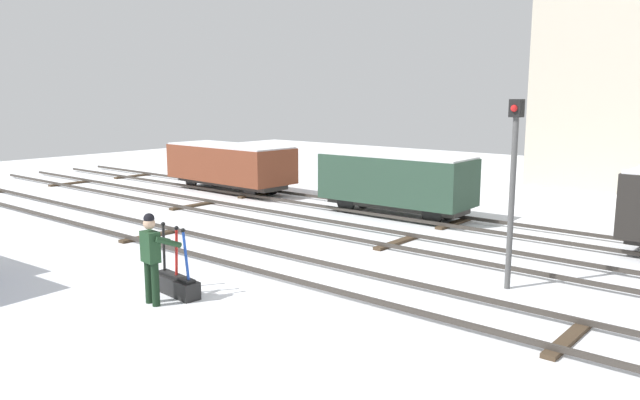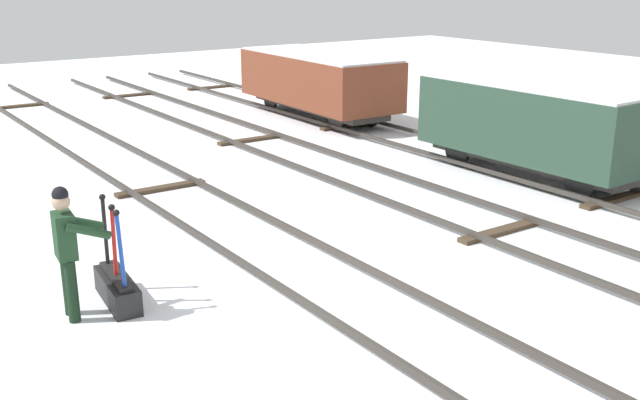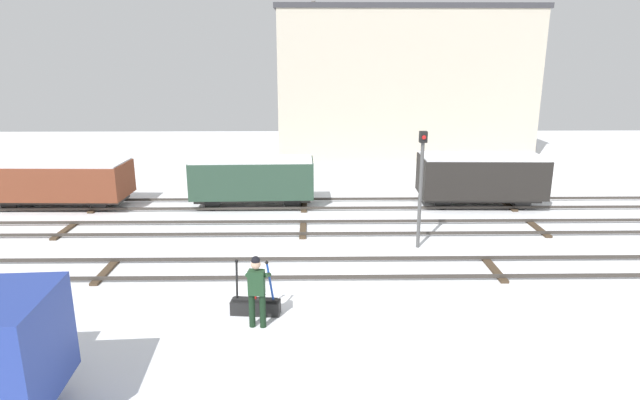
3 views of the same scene
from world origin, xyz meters
name	(u,v)px [view 1 (image 1 of 3)]	position (x,y,z in m)	size (l,w,h in m)	color
ground_plane	(304,275)	(0.00, 0.00, 0.00)	(60.00, 60.00, 0.00)	white
track_main_line	(304,270)	(0.00, 0.00, 0.11)	(44.00, 1.94, 0.18)	#38332D
track_siding_near	(397,240)	(0.00, 3.85, 0.11)	(44.00, 1.94, 0.18)	#38332D
track_siding_far	(454,221)	(0.00, 7.12, 0.11)	(44.00, 1.94, 0.18)	#38332D
switch_lever_frame	(177,283)	(-1.09, -2.69, 0.25)	(1.27, 0.49, 1.45)	black
rail_worker	(152,253)	(-0.97, -3.32, 1.03)	(0.59, 0.72, 1.81)	black
signal_post	(513,175)	(3.93, 2.04, 2.41)	(0.24, 0.32, 3.95)	#4C4C4C
freight_car_mid_siding	(396,180)	(-2.18, 7.12, 1.22)	(5.18, 2.07, 2.09)	#2D2B28
freight_car_back_track	(230,164)	(-10.40, 7.12, 1.17)	(5.86, 2.38, 1.97)	#2D2B28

